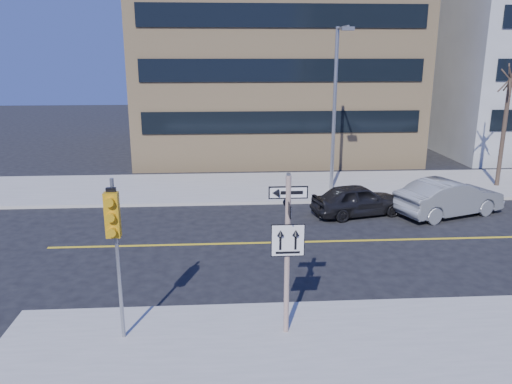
{
  "coord_description": "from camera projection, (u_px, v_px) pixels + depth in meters",
  "views": [
    {
      "loc": [
        -1.46,
        -13.55,
        6.8
      ],
      "look_at": [
        -0.33,
        4.0,
        1.99
      ],
      "focal_mm": 35.0,
      "sensor_mm": 36.0,
      "label": 1
    }
  ],
  "objects": [
    {
      "name": "ground",
      "position": [
        276.0,
        291.0,
        14.92
      ],
      "size": [
        120.0,
        120.0,
        0.0
      ],
      "primitive_type": "plane",
      "color": "black",
      "rests_on": "ground"
    },
    {
      "name": "traffic_signal",
      "position": [
        114.0,
        228.0,
        11.32
      ],
      "size": [
        0.32,
        0.45,
        4.0
      ],
      "color": "gray",
      "rests_on": "near_sidewalk"
    },
    {
      "name": "streetlight_a",
      "position": [
        336.0,
        99.0,
        24.27
      ],
      "size": [
        0.55,
        2.25,
        8.0
      ],
      "color": "gray",
      "rests_on": "far_sidewalk"
    },
    {
      "name": "parked_car_b",
      "position": [
        449.0,
        198.0,
        21.83
      ],
      "size": [
        3.29,
        5.21,
        1.62
      ],
      "primitive_type": "imported",
      "rotation": [
        0.0,
        0.0,
        1.92
      ],
      "color": "gray",
      "rests_on": "ground"
    },
    {
      "name": "parked_car_a",
      "position": [
        358.0,
        200.0,
        21.88
      ],
      "size": [
        2.59,
        4.38,
        1.4
      ],
      "primitive_type": "imported",
      "rotation": [
        0.0,
        0.0,
        1.81
      ],
      "color": "black",
      "rests_on": "ground"
    },
    {
      "name": "street_tree_west",
      "position": [
        510.0,
        82.0,
        25.14
      ],
      "size": [
        1.8,
        1.8,
        6.35
      ],
      "color": "#382B21",
      "rests_on": "far_sidewalk"
    },
    {
      "name": "sign_pole",
      "position": [
        287.0,
        246.0,
        11.86
      ],
      "size": [
        0.92,
        0.92,
        4.06
      ],
      "color": "silver",
      "rests_on": "near_sidewalk"
    },
    {
      "name": "building_brick",
      "position": [
        269.0,
        25.0,
        36.74
      ],
      "size": [
        18.0,
        18.0,
        18.0
      ],
      "primitive_type": "cube",
      "color": "tan",
      "rests_on": "ground"
    }
  ]
}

